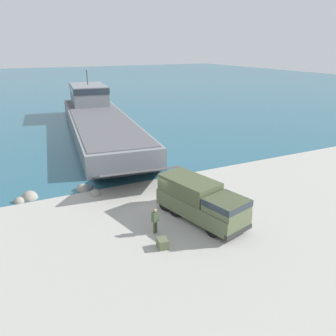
# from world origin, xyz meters

# --- Properties ---
(ground_plane) EXTENTS (240.00, 240.00, 0.00)m
(ground_plane) POSITION_xyz_m (0.00, 0.00, 0.00)
(ground_plane) COLOR #A8A59E
(water_surface) EXTENTS (240.00, 180.00, 0.01)m
(water_surface) POSITION_xyz_m (0.00, 95.07, 0.00)
(water_surface) COLOR #285B70
(water_surface) RESTS_ON ground_plane
(landing_craft) EXTENTS (11.53, 40.00, 7.86)m
(landing_craft) POSITION_xyz_m (1.51, 26.92, 1.93)
(landing_craft) COLOR gray
(landing_craft) RESTS_ON ground_plane
(military_truck) EXTENTS (4.14, 7.32, 2.73)m
(military_truck) POSITION_xyz_m (1.11, -3.08, 1.44)
(military_truck) COLOR #566042
(military_truck) RESTS_ON ground_plane
(soldier_on_ramp) EXTENTS (0.50, 0.38, 1.77)m
(soldier_on_ramp) POSITION_xyz_m (-2.51, -3.38, 1.03)
(soldier_on_ramp) COLOR #3D4C33
(soldier_on_ramp) RESTS_ON ground_plane
(mooring_bollard) EXTENTS (0.25, 0.25, 0.76)m
(mooring_bollard) POSITION_xyz_m (-4.75, 4.53, 0.41)
(mooring_bollard) COLOR #333338
(mooring_bollard) RESTS_ON ground_plane
(cargo_crate) EXTENTS (0.68, 0.79, 0.60)m
(cargo_crate) POSITION_xyz_m (-2.80, -5.11, 0.30)
(cargo_crate) COLOR #566042
(cargo_crate) RESTS_ON ground_plane
(shoreline_rock_a) EXTENTS (1.28, 1.28, 1.28)m
(shoreline_rock_a) POSITION_xyz_m (-9.53, 5.78, 0.00)
(shoreline_rock_a) COLOR gray
(shoreline_rock_a) RESTS_ON ground_plane
(shoreline_rock_b) EXTENTS (0.83, 0.83, 0.83)m
(shoreline_rock_b) POSITION_xyz_m (-10.33, 5.44, 0.00)
(shoreline_rock_b) COLOR gray
(shoreline_rock_b) RESTS_ON ground_plane
(shoreline_rock_c) EXTENTS (0.94, 0.94, 0.94)m
(shoreline_rock_c) POSITION_xyz_m (-4.60, 4.19, 0.00)
(shoreline_rock_c) COLOR gray
(shoreline_rock_c) RESTS_ON ground_plane
(shoreline_rock_d) EXTENTS (1.08, 1.08, 1.08)m
(shoreline_rock_d) POSITION_xyz_m (-5.31, 5.59, 0.00)
(shoreline_rock_d) COLOR gray
(shoreline_rock_d) RESTS_ON ground_plane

